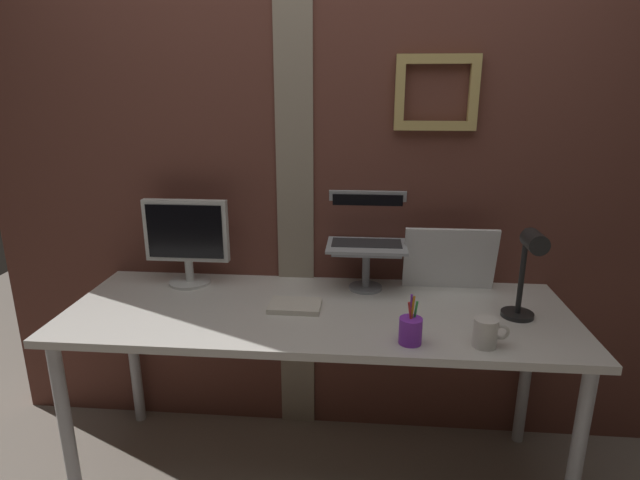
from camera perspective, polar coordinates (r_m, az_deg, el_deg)
ground_plane at (r=2.42m, az=-0.35°, el=-24.13°), size 6.00×6.00×0.00m
brick_wall_back at (r=2.24m, az=0.51°, el=8.93°), size 3.03×0.16×2.56m
desk at (r=2.02m, az=-0.25°, el=-9.63°), size 1.95×0.69×0.76m
monitor at (r=2.25m, az=-14.72°, el=0.38°), size 0.36×0.18×0.37m
laptop_stand at (r=2.15m, az=5.19°, el=-2.34°), size 0.28×0.22×0.19m
laptop at (r=2.17m, az=5.27°, el=1.17°), size 0.33×0.27×0.22m
whiteboard_panel at (r=2.20m, az=14.33°, el=-2.06°), size 0.38×0.07×0.27m
desk_lamp at (r=1.94m, az=22.28°, el=-2.70°), size 0.12×0.20×0.36m
pen_cup at (r=1.75m, az=10.11°, el=-9.90°), size 0.08×0.08×0.17m
coffee_mug at (r=1.79m, az=18.12°, el=-9.83°), size 0.12×0.08×0.10m
paper_clutter_stack at (r=2.00m, az=-2.81°, el=-7.38°), size 0.20×0.14×0.02m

